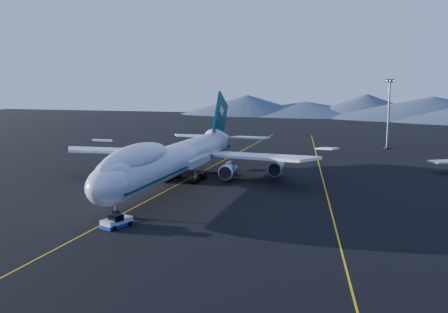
# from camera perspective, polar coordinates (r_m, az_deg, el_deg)

# --- Properties ---
(ground) EXTENTS (500.00, 500.00, 0.00)m
(ground) POSITION_cam_1_polar(r_m,az_deg,el_deg) (106.48, -5.45, -3.29)
(ground) COLOR black
(ground) RESTS_ON ground
(taxiway_line_main) EXTENTS (0.25, 220.00, 0.01)m
(taxiway_line_main) POSITION_cam_1_polar(r_m,az_deg,el_deg) (106.48, -5.45, -3.28)
(taxiway_line_main) COLOR yellow
(taxiway_line_main) RESTS_ON ground
(taxiway_line_side) EXTENTS (28.08, 198.09, 0.01)m
(taxiway_line_side) POSITION_cam_1_polar(r_m,az_deg,el_deg) (109.28, 11.37, -3.11)
(taxiway_line_side) COLOR yellow
(taxiway_line_side) RESTS_ON ground
(boeing_747) EXTENTS (59.62, 72.43, 19.37)m
(boeing_747) POSITION_cam_1_polar(r_m,az_deg,el_deg) (105.49, -5.48, -0.19)
(boeing_747) COLOR silver
(boeing_747) RESTS_ON ground
(pushback_tug) EXTENTS (3.93, 5.34, 2.09)m
(pushback_tug) POSITION_cam_1_polar(r_m,az_deg,el_deg) (77.55, -12.15, -7.41)
(pushback_tug) COLOR silver
(pushback_tug) RESTS_ON ground
(floodlight_mast) EXTENTS (2.80, 2.10, 22.67)m
(floodlight_mast) POSITION_cam_1_polar(r_m,az_deg,el_deg) (172.35, 18.29, 4.67)
(floodlight_mast) COLOR black
(floodlight_mast) RESTS_ON ground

